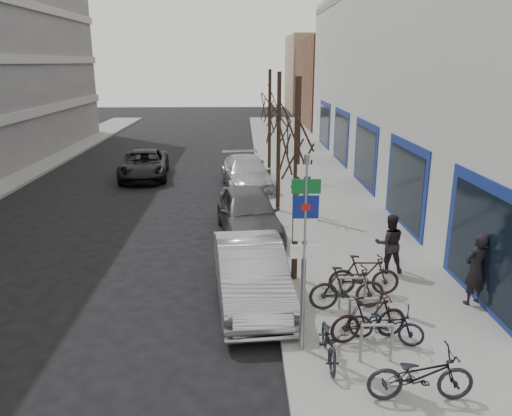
{
  "coord_description": "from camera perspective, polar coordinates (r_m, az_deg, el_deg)",
  "views": [
    {
      "loc": [
        1.22,
        -9.03,
        5.82
      ],
      "look_at": [
        1.57,
        4.03,
        2.0
      ],
      "focal_mm": 35.0,
      "sensor_mm": 36.0,
      "label": 1
    }
  ],
  "objects": [
    {
      "name": "ground",
      "position": [
        10.81,
        -8.11,
        -16.45
      ],
      "size": [
        120.0,
        120.0,
        0.0
      ],
      "primitive_type": "plane",
      "color": "black",
      "rests_on": "ground"
    },
    {
      "name": "sidewalk_east",
      "position": [
        20.14,
        7.89,
        -0.42
      ],
      "size": [
        5.0,
        70.0,
        0.15
      ],
      "primitive_type": "cube",
      "color": "slate",
      "rests_on": "ground"
    },
    {
      "name": "brick_building_far",
      "position": [
        50.46,
        12.32,
        13.88
      ],
      "size": [
        12.0,
        14.0,
        8.0
      ],
      "primitive_type": "cube",
      "color": "brown",
      "rests_on": "ground"
    },
    {
      "name": "tan_building_far",
      "position": [
        65.21,
        9.64,
        14.93
      ],
      "size": [
        13.0,
        12.0,
        9.0
      ],
      "primitive_type": "cube",
      "color": "#937A5B",
      "rests_on": "ground"
    },
    {
      "name": "highway_sign_pole",
      "position": [
        9.69,
        5.55,
        -4.07
      ],
      "size": [
        0.55,
        0.1,
        4.2
      ],
      "color": "gray",
      "rests_on": "ground"
    },
    {
      "name": "bike_rack",
      "position": [
        11.22,
        12.17,
        -11.47
      ],
      "size": [
        0.66,
        2.26,
        0.83
      ],
      "color": "gray",
      "rests_on": "sidewalk_east"
    },
    {
      "name": "tree_near",
      "position": [
        12.72,
        4.75,
        8.49
      ],
      "size": [
        1.8,
        1.8,
        5.5
      ],
      "color": "black",
      "rests_on": "ground"
    },
    {
      "name": "tree_mid",
      "position": [
        19.15,
        2.64,
        11.15
      ],
      "size": [
        1.8,
        1.8,
        5.5
      ],
      "color": "black",
      "rests_on": "ground"
    },
    {
      "name": "tree_far",
      "position": [
        25.62,
        1.58,
        12.46
      ],
      "size": [
        1.8,
        1.8,
        5.5
      ],
      "color": "black",
      "rests_on": "ground"
    },
    {
      "name": "meter_front",
      "position": [
        13.02,
        2.68,
        -5.83
      ],
      "size": [
        0.1,
        0.08,
        1.27
      ],
      "color": "gray",
      "rests_on": "sidewalk_east"
    },
    {
      "name": "meter_mid",
      "position": [
        18.22,
        1.44,
        0.69
      ],
      "size": [
        0.1,
        0.08,
        1.27
      ],
      "color": "gray",
      "rests_on": "sidewalk_east"
    },
    {
      "name": "meter_back",
      "position": [
        23.56,
        0.75,
        4.29
      ],
      "size": [
        0.1,
        0.08,
        1.27
      ],
      "color": "gray",
      "rests_on": "sidewalk_east"
    },
    {
      "name": "bike_near_left",
      "position": [
        10.18,
        8.38,
        -14.54
      ],
      "size": [
        0.5,
        1.58,
        0.96
      ],
      "primitive_type": "imported",
      "rotation": [
        0.0,
        0.0,
        -0.01
      ],
      "color": "black",
      "rests_on": "sidewalk_east"
    },
    {
      "name": "bike_near_right",
      "position": [
        10.96,
        12.77,
        -12.1
      ],
      "size": [
        1.82,
        0.92,
        1.06
      ],
      "primitive_type": "imported",
      "rotation": [
        0.0,
        0.0,
        1.81
      ],
      "color": "black",
      "rests_on": "sidewalk_east"
    },
    {
      "name": "bike_mid_curb",
      "position": [
        11.01,
        14.65,
        -12.4
      ],
      "size": [
        1.64,
        1.0,
        0.96
      ],
      "primitive_type": "imported",
      "rotation": [
        0.0,
        0.0,
        1.21
      ],
      "color": "black",
      "rests_on": "sidewalk_east"
    },
    {
      "name": "bike_mid_inner",
      "position": [
        12.12,
        10.39,
        -8.92
      ],
      "size": [
        1.87,
        0.66,
        1.12
      ],
      "primitive_type": "imported",
      "rotation": [
        0.0,
        0.0,
        1.63
      ],
      "color": "black",
      "rests_on": "sidewalk_east"
    },
    {
      "name": "bike_far_curb",
      "position": [
        9.47,
        18.34,
        -17.25
      ],
      "size": [
        1.86,
        0.58,
        1.13
      ],
      "primitive_type": "imported",
      "rotation": [
        0.0,
        0.0,
        1.56
      ],
      "color": "black",
      "rests_on": "sidewalk_east"
    },
    {
      "name": "bike_far_inner",
      "position": [
        12.91,
        12.24,
        -7.46
      ],
      "size": [
        1.81,
        0.58,
        1.09
      ],
      "primitive_type": "imported",
      "rotation": [
        0.0,
        0.0,
        1.54
      ],
      "color": "black",
      "rests_on": "sidewalk_east"
    },
    {
      "name": "parked_car_front",
      "position": [
        12.52,
        -0.6,
        -7.45
      ],
      "size": [
        2.11,
        4.86,
        1.55
      ],
      "primitive_type": "imported",
      "rotation": [
        0.0,
        0.0,
        0.1
      ],
      "color": "#A5A5AA",
      "rests_on": "ground"
    },
    {
      "name": "parked_car_mid",
      "position": [
        17.25,
        -0.88,
        -0.5
      ],
      "size": [
        2.57,
        5.09,
        1.66
      ],
      "primitive_type": "imported",
      "rotation": [
        0.0,
        0.0,
        0.13
      ],
      "color": "#48474C",
      "rests_on": "ground"
    },
    {
      "name": "parked_car_back",
      "position": [
        23.74,
        -1.08,
        3.99
      ],
      "size": [
        2.81,
        5.46,
        1.51
      ],
      "primitive_type": "imported",
      "rotation": [
        0.0,
        0.0,
        0.14
      ],
      "color": "#AFAFB4",
      "rests_on": "ground"
    },
    {
      "name": "lane_car",
      "position": [
        26.68,
        -12.65,
        4.87
      ],
      "size": [
        2.89,
        5.33,
        1.42
      ],
      "primitive_type": "imported",
      "rotation": [
        0.0,
        0.0,
        0.11
      ],
      "color": "black",
      "rests_on": "ground"
    },
    {
      "name": "pedestrian_near",
      "position": [
        13.16,
        23.83,
        -6.42
      ],
      "size": [
        0.76,
        0.63,
        1.8
      ],
      "primitive_type": "imported",
      "rotation": [
        0.0,
        0.0,
        3.48
      ],
      "color": "black",
      "rests_on": "sidewalk_east"
    },
    {
      "name": "pedestrian_far",
      "position": [
        14.37,
        15.01,
        -3.88
      ],
      "size": [
        0.64,
        0.45,
        1.7
      ],
      "primitive_type": "imported",
      "rotation": [
        0.0,
        0.0,
        3.1
      ],
      "color": "black",
      "rests_on": "sidewalk_east"
    }
  ]
}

